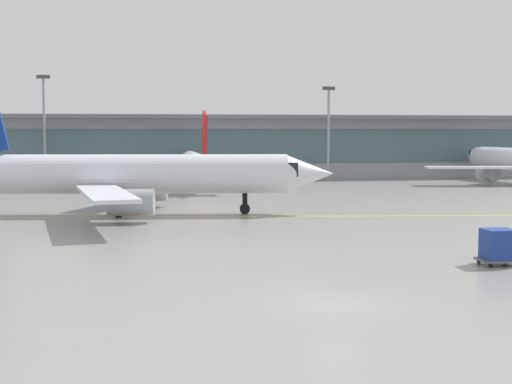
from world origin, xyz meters
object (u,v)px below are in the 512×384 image
apron_light_mast_1 (44,124)px  cargo_dolly_lead (498,246)px  gate_airplane_1 (196,165)px  taxiing_regional_jet (141,175)px  apron_light_mast_2 (328,129)px

apron_light_mast_1 → cargo_dolly_lead: bearing=-64.7°
cargo_dolly_lead → apron_light_mast_1: size_ratio=0.14×
gate_airplane_1 → taxiing_regional_jet: (-7.03, -29.61, 0.52)m
cargo_dolly_lead → taxiing_regional_jet: bearing=126.4°
cargo_dolly_lead → apron_light_mast_1: apron_light_mast_1 is taller
taxiing_regional_jet → apron_light_mast_1: (-13.14, 40.87, 4.77)m
gate_airplane_1 → apron_light_mast_1: size_ratio=1.92×
gate_airplane_1 → cargo_dolly_lead: (11.92, -56.68, -1.80)m
taxiing_regional_jet → cargo_dolly_lead: size_ratio=15.93×
gate_airplane_1 → apron_light_mast_2: apron_light_mast_2 is taller
cargo_dolly_lead → apron_light_mast_2: apron_light_mast_2 is taller
gate_airplane_1 → taxiing_regional_jet: taxiing_regional_jet is taller
apron_light_mast_2 → cargo_dolly_lead: bearing=-96.8°
apron_light_mast_1 → apron_light_mast_2: size_ratio=1.10×
taxiing_regional_jet → apron_light_mast_2: bearing=62.1°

